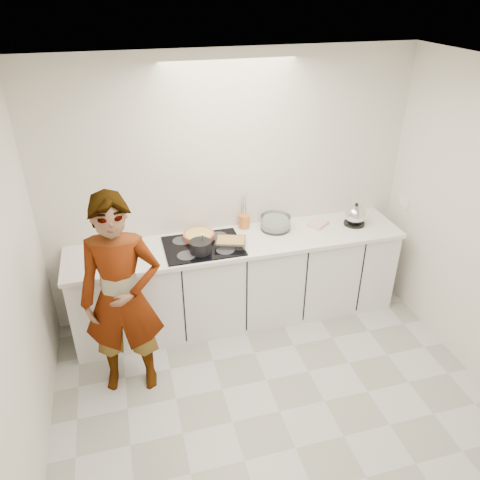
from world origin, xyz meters
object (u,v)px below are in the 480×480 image
object	(u,v)px
kettle	(355,215)
utensil_crock	(244,221)
mixing_bowl	(275,223)
tart_dish	(199,235)
hob	(203,246)
saucepan	(201,247)
baking_dish	(231,242)
cook	(122,298)

from	to	relation	value
kettle	utensil_crock	xyz separation A→B (m)	(-1.10, 0.23, -0.03)
mixing_bowl	tart_dish	bearing A→B (deg)	-179.60
hob	saucepan	xyz separation A→B (m)	(-0.04, -0.11, 0.06)
tart_dish	mixing_bowl	distance (m)	0.78
baking_dish	mixing_bowl	world-z (taller)	mixing_bowl
tart_dish	kettle	xyz separation A→B (m)	(1.58, -0.11, 0.06)
mixing_bowl	utensil_crock	world-z (taller)	same
baking_dish	cook	xyz separation A→B (m)	(-1.02, -0.54, -0.06)
baking_dish	hob	bearing A→B (deg)	167.71
saucepan	baking_dish	xyz separation A→B (m)	(0.30, 0.06, -0.02)
kettle	saucepan	bearing A→B (deg)	-174.78
baking_dish	kettle	world-z (taller)	kettle
saucepan	baking_dish	world-z (taller)	saucepan
baking_dish	kettle	xyz separation A→B (m)	(1.32, 0.09, 0.06)
saucepan	cook	size ratio (longest dim) A/B	0.13
tart_dish	mixing_bowl	xyz separation A→B (m)	(0.78, 0.01, 0.02)
utensil_crock	cook	distance (m)	1.52
baking_dish	kettle	distance (m)	1.32
utensil_crock	cook	bearing A→B (deg)	-145.24
mixing_bowl	kettle	xyz separation A→B (m)	(0.81, -0.12, 0.04)
hob	mixing_bowl	distance (m)	0.78
tart_dish	hob	bearing A→B (deg)	-86.00
hob	saucepan	bearing A→B (deg)	-111.39
hob	kettle	world-z (taller)	kettle
saucepan	mixing_bowl	xyz separation A→B (m)	(0.81, 0.27, -0.00)
baking_dish	mixing_bowl	xyz separation A→B (m)	(0.51, 0.21, 0.02)
mixing_bowl	cook	distance (m)	1.72
cook	hob	bearing A→B (deg)	46.33
cook	saucepan	bearing A→B (deg)	42.34
hob	kettle	size ratio (longest dim) A/B	2.74
kettle	cook	size ratio (longest dim) A/B	0.15
saucepan	kettle	xyz separation A→B (m)	(1.61, 0.15, 0.03)
baking_dish	saucepan	bearing A→B (deg)	-169.41
utensil_crock	mixing_bowl	bearing A→B (deg)	-20.72
tart_dish	saucepan	xyz separation A→B (m)	(-0.03, -0.26, 0.03)
utensil_crock	baking_dish	bearing A→B (deg)	-124.27
kettle	cook	xyz separation A→B (m)	(-2.34, -0.63, -0.12)
mixing_bowl	kettle	bearing A→B (deg)	-8.45
mixing_bowl	utensil_crock	distance (m)	0.31
hob	utensil_crock	bearing A→B (deg)	29.56
hob	baking_dish	size ratio (longest dim) A/B	2.19
tart_dish	mixing_bowl	world-z (taller)	mixing_bowl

